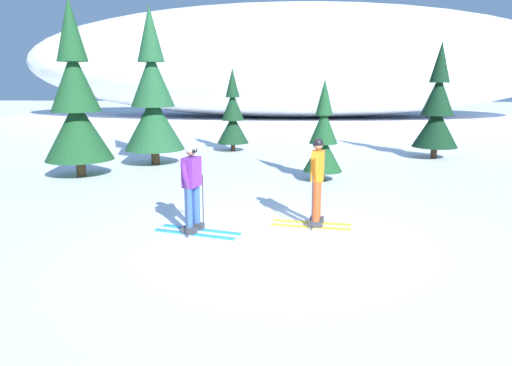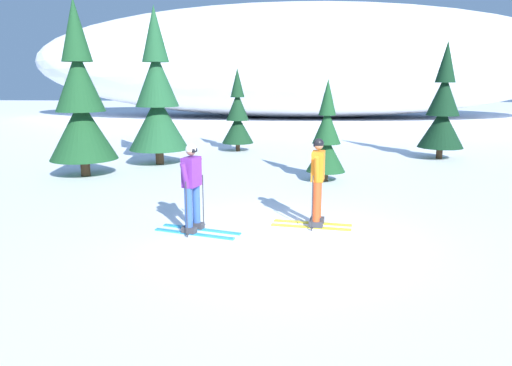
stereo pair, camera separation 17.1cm
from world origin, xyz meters
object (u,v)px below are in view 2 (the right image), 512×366
Objects in this scene: skier_orange_jacket at (317,181)px; pine_tree_center at (238,117)px; pine_tree_far_left at (81,104)px; pine_tree_center_left at (157,100)px; pine_tree_far_right at (443,111)px; skier_purple_jacket at (192,187)px; pine_tree_center_right at (326,139)px.

pine_tree_center is at bearing 105.40° from skier_orange_jacket.
pine_tree_center is (4.12, 5.74, -0.79)m from pine_tree_far_left.
pine_tree_far_right is (10.30, 2.09, -0.44)m from pine_tree_center_left.
skier_purple_jacket is at bearing -69.53° from pine_tree_center_left.
pine_tree_far_right reaches higher than skier_purple_jacket.
pine_tree_center_left is 10.52m from pine_tree_far_right.
pine_tree_far_left reaches higher than pine_tree_far_right.
pine_tree_center_right is at bearing -23.28° from pine_tree_center_left.
skier_purple_jacket is at bearing -166.46° from skier_orange_jacket.
pine_tree_far_left is at bearing 178.57° from pine_tree_center_right.
pine_tree_center_right is (7.45, -0.19, -0.98)m from pine_tree_far_left.
pine_tree_center_left is 1.82× the size of pine_tree_center_right.
skier_orange_jacket is at bearing -119.03° from pine_tree_far_right.
pine_tree_center is at bearing 92.28° from skier_purple_jacket.
skier_orange_jacket is 10.86m from pine_tree_center.
skier_purple_jacket is 0.33× the size of pine_tree_far_left.
pine_tree_center_left is at bearing 127.01° from skier_orange_jacket.
pine_tree_center_right is at bearing -1.43° from pine_tree_far_left.
pine_tree_far_left is 2.86m from pine_tree_center_left.
pine_tree_far_left is at bearing 146.04° from skier_orange_jacket.
skier_purple_jacket is 11.07m from pine_tree_center.
pine_tree_far_right is at bearing 44.77° from pine_tree_center_right.
pine_tree_far_left is 7.51m from pine_tree_center_right.
pine_tree_far_right is (5.04, 9.08, 0.87)m from skier_orange_jacket.
skier_purple_jacket is at bearing -127.73° from pine_tree_far_right.
pine_tree_center is 1.15× the size of pine_tree_center_right.
pine_tree_far_left is at bearing -125.63° from pine_tree_center.
pine_tree_far_right reaches higher than pine_tree_center.
pine_tree_center_left reaches higher than skier_orange_jacket.
pine_tree_center_left reaches higher than pine_tree_center_right.
skier_orange_jacket is at bearing -95.69° from pine_tree_center_right.
pine_tree_center is 8.05m from pine_tree_far_right.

